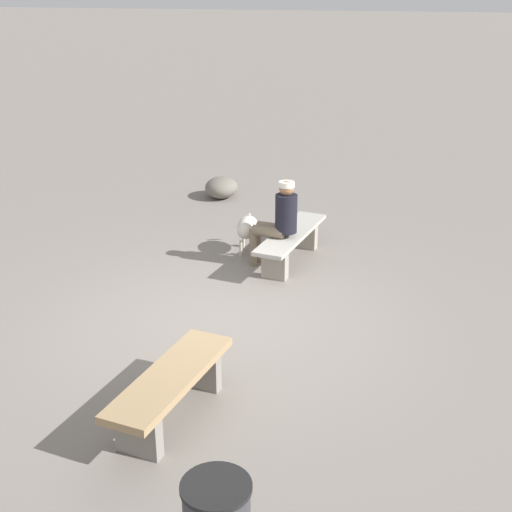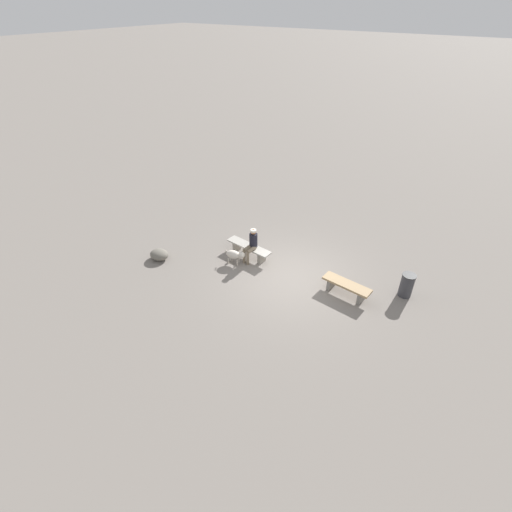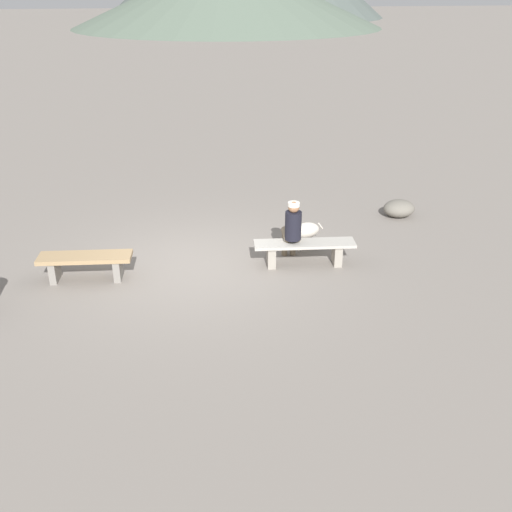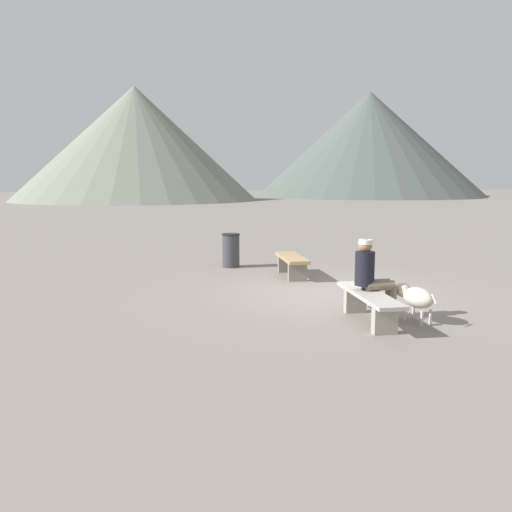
{
  "view_description": "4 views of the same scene",
  "coord_description": "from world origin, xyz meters",
  "views": [
    {
      "loc": [
        -6.63,
        -2.56,
        3.69
      ],
      "look_at": [
        0.15,
        -0.34,
        0.83
      ],
      "focal_mm": 47.43,
      "sensor_mm": 36.0,
      "label": 1
    },
    {
      "loc": [
        -4.89,
        9.4,
        8.25
      ],
      "look_at": [
        1.16,
        0.57,
        0.8
      ],
      "focal_mm": 26.47,
      "sensor_mm": 36.0,
      "label": 2
    },
    {
      "loc": [
        -0.39,
        -9.92,
        4.88
      ],
      "look_at": [
        1.08,
        -0.62,
        0.42
      ],
      "focal_mm": 41.3,
      "sensor_mm": 36.0,
      "label": 3
    },
    {
      "loc": [
        9.15,
        -3.77,
        2.14
      ],
      "look_at": [
        -1.15,
        -1.24,
        0.61
      ],
      "focal_mm": 36.57,
      "sensor_mm": 36.0,
      "label": 4
    }
  ],
  "objects": [
    {
      "name": "dog",
      "position": [
        2.18,
        0.45,
        0.39
      ],
      "size": [
        0.82,
        0.42,
        0.57
      ],
      "rotation": [
        0.0,
        0.0,
        3.36
      ],
      "color": "beige",
      "rests_on": "ground"
    },
    {
      "name": "boulder",
      "position": [
        4.72,
        1.83,
        0.19
      ],
      "size": [
        0.79,
        0.69,
        0.38
      ],
      "primitive_type": "ellipsoid",
      "rotation": [
        0.0,
        0.0,
        3.27
      ],
      "color": "#6B665B",
      "rests_on": "ground"
    },
    {
      "name": "bench_left",
      "position": [
        -1.91,
        -0.21,
        0.34
      ],
      "size": [
        1.66,
        0.6,
        0.47
      ],
      "rotation": [
        0.0,
        0.0,
        -0.09
      ],
      "color": "gray",
      "rests_on": "ground"
    },
    {
      "name": "bench_right",
      "position": [
        2.05,
        -0.25,
        0.32
      ],
      "size": [
        1.9,
        0.59,
        0.46
      ],
      "rotation": [
        0.0,
        0.0,
        -0.09
      ],
      "color": "gray",
      "rests_on": "ground"
    },
    {
      "name": "seated_person",
      "position": [
        1.83,
        -0.12,
        0.71
      ],
      "size": [
        0.34,
        0.66,
        1.26
      ],
      "rotation": [
        0.0,
        0.0,
        -0.06
      ],
      "color": "black",
      "rests_on": "ground"
    },
    {
      "name": "ground",
      "position": [
        0.0,
        0.0,
        -0.03
      ],
      "size": [
        210.0,
        210.0,
        0.06
      ],
      "primitive_type": "cube",
      "color": "gray"
    }
  ]
}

